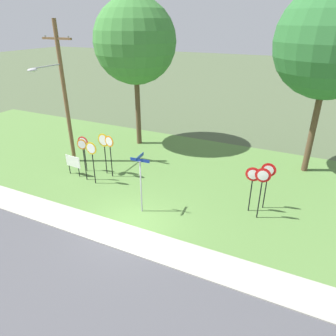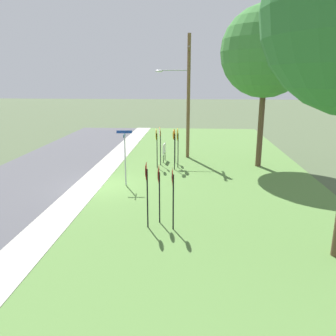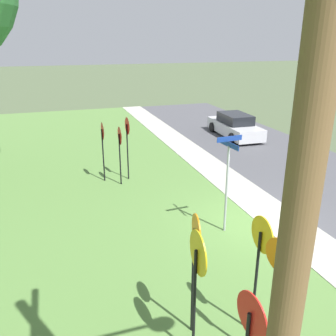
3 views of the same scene
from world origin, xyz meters
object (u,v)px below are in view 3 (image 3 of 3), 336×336
stop_sign_near_right (276,278)px  utility_pole (324,188)px  stop_sign_near_left (197,268)px  yield_sign_near_left (120,142)px  stop_sign_far_center (260,251)px  street_name_post (227,176)px  yield_sign_near_right (103,138)px  stop_sign_far_right (250,332)px  stop_sign_far_left (195,250)px  parked_sedan_distant (235,126)px  yield_sign_far_left (128,134)px

stop_sign_near_right → utility_pole: 4.10m
stop_sign_near_left → yield_sign_near_left: 8.76m
stop_sign_far_center → street_name_post: bearing=-18.4°
stop_sign_near_left → stop_sign_near_right: size_ratio=1.01×
stop_sign_far_center → yield_sign_near_right: size_ratio=1.03×
stop_sign_far_center → stop_sign_far_right: (-1.50, 1.08, -0.20)m
yield_sign_near_right → utility_pole: bearing=177.8°
stop_sign_near_left → street_name_post: bearing=-30.4°
yield_sign_near_left → yield_sign_near_right: (0.60, 0.58, 0.07)m
street_name_post → utility_pole: size_ratio=0.35×
stop_sign_far_left → parked_sedan_distant: (13.78, -8.28, -1.26)m
stop_sign_near_left → yield_sign_near_left: size_ratio=1.08×
stop_sign_near_right → yield_sign_near_left: size_ratio=1.07×
stop_sign_far_left → parked_sedan_distant: 16.13m
stop_sign_far_left → stop_sign_far_center: stop_sign_far_left is taller
yield_sign_near_left → yield_sign_far_left: bearing=-41.8°
yield_sign_far_left → utility_pole: 12.63m
stop_sign_near_right → parked_sedan_distant: bearing=-36.9°
yield_sign_near_left → street_name_post: 5.25m
street_name_post → stop_sign_far_right: bearing=151.0°
street_name_post → yield_sign_near_left: bearing=20.4°
stop_sign_near_left → utility_pole: (-3.05, 0.45, 2.75)m
stop_sign_far_left → yield_sign_far_left: bearing=5.5°
stop_sign_near_left → yield_sign_far_left: yield_sign_far_left is taller
stop_sign_far_right → stop_sign_near_left: bearing=7.0°
stop_sign_far_left → stop_sign_far_right: 1.90m
stop_sign_near_left → stop_sign_far_center: 1.35m
yield_sign_near_right → yield_sign_far_left: 1.01m
stop_sign_far_right → parked_sedan_distant: 17.72m
stop_sign_far_right → yield_sign_far_left: size_ratio=0.87×
yield_sign_near_right → utility_pole: 12.71m
stop_sign_far_left → stop_sign_far_right: stop_sign_far_left is taller
yield_sign_near_right → parked_sedan_distant: bearing=-61.2°
stop_sign_far_center → stop_sign_far_right: stop_sign_far_center is taller
stop_sign_far_center → stop_sign_near_left: bearing=97.3°
stop_sign_far_center → yield_sign_far_left: 9.08m
yield_sign_far_left → utility_pole: (-12.28, 1.24, 2.68)m
street_name_post → parked_sedan_distant: street_name_post is taller
stop_sign_far_center → utility_pole: size_ratio=0.30×
yield_sign_near_left → stop_sign_far_right: bearing=178.0°
stop_sign_near_left → stop_sign_near_right: 1.32m
stop_sign_far_right → stop_sign_near_right: bearing=-54.9°
stop_sign_near_right → yield_sign_near_right: size_ratio=1.03×
parked_sedan_distant → yield_sign_near_right: bearing=121.6°
stop_sign_far_center → yield_sign_far_left: yield_sign_far_left is taller
stop_sign_far_center → utility_pole: (-3.22, 1.79, 2.80)m
stop_sign_near_right → street_name_post: size_ratio=0.85×
yield_sign_far_left → street_name_post: (-5.23, -1.84, -0.18)m
stop_sign_far_left → stop_sign_far_right: bearing=-168.4°
yield_sign_near_left → stop_sign_near_right: bearing=-176.4°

